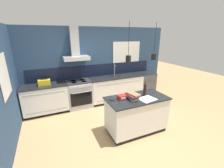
{
  "coord_description": "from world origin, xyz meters",
  "views": [
    {
      "loc": [
        -1.59,
        -3.0,
        2.35
      ],
      "look_at": [
        0.01,
        0.57,
        1.05
      ],
      "focal_mm": 24.0,
      "sensor_mm": 36.0,
      "label": 1
    }
  ],
  "objects_px": {
    "dishwasher": "(145,84)",
    "yellow_toolbox": "(44,82)",
    "book_stack": "(133,96)",
    "red_supply_box": "(122,97)",
    "bottle_on_island": "(145,90)",
    "oven_range": "(79,94)"
  },
  "relations": [
    {
      "from": "dishwasher",
      "to": "yellow_toolbox",
      "type": "distance_m",
      "value": 3.72
    },
    {
      "from": "book_stack",
      "to": "red_supply_box",
      "type": "bearing_deg",
      "value": 154.14
    },
    {
      "from": "red_supply_box",
      "to": "book_stack",
      "type": "bearing_deg",
      "value": -25.86
    },
    {
      "from": "red_supply_box",
      "to": "yellow_toolbox",
      "type": "bearing_deg",
      "value": 131.51
    },
    {
      "from": "bottle_on_island",
      "to": "oven_range",
      "type": "bearing_deg",
      "value": 123.75
    },
    {
      "from": "book_stack",
      "to": "yellow_toolbox",
      "type": "height_order",
      "value": "yellow_toolbox"
    },
    {
      "from": "oven_range",
      "to": "bottle_on_island",
      "type": "distance_m",
      "value": 2.33
    },
    {
      "from": "book_stack",
      "to": "dishwasher",
      "type": "bearing_deg",
      "value": 47.11
    },
    {
      "from": "yellow_toolbox",
      "to": "dishwasher",
      "type": "bearing_deg",
      "value": -0.0
    },
    {
      "from": "bottle_on_island",
      "to": "book_stack",
      "type": "height_order",
      "value": "bottle_on_island"
    },
    {
      "from": "oven_range",
      "to": "yellow_toolbox",
      "type": "height_order",
      "value": "yellow_toolbox"
    },
    {
      "from": "book_stack",
      "to": "yellow_toolbox",
      "type": "bearing_deg",
      "value": 133.57
    },
    {
      "from": "dishwasher",
      "to": "book_stack",
      "type": "xyz_separation_m",
      "value": [
        -1.82,
        -1.96,
        0.53
      ]
    },
    {
      "from": "dishwasher",
      "to": "book_stack",
      "type": "distance_m",
      "value": 2.73
    },
    {
      "from": "oven_range",
      "to": "yellow_toolbox",
      "type": "relative_size",
      "value": 2.68
    },
    {
      "from": "oven_range",
      "to": "book_stack",
      "type": "bearing_deg",
      "value": -66.42
    },
    {
      "from": "bottle_on_island",
      "to": "yellow_toolbox",
      "type": "height_order",
      "value": "bottle_on_island"
    },
    {
      "from": "dishwasher",
      "to": "yellow_toolbox",
      "type": "height_order",
      "value": "yellow_toolbox"
    },
    {
      "from": "bottle_on_island",
      "to": "dishwasher",
      "type": "bearing_deg",
      "value": 52.81
    },
    {
      "from": "dishwasher",
      "to": "yellow_toolbox",
      "type": "relative_size",
      "value": 2.68
    },
    {
      "from": "dishwasher",
      "to": "bottle_on_island",
      "type": "bearing_deg",
      "value": -127.19
    },
    {
      "from": "oven_range",
      "to": "dishwasher",
      "type": "relative_size",
      "value": 1.0
    }
  ]
}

